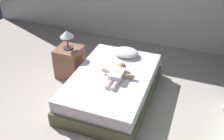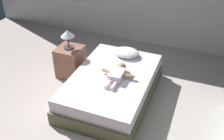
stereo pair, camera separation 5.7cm
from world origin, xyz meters
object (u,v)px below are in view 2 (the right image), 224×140
(toothbrush, at_px, (132,78))
(nightstand, at_px, (70,62))
(pillow, at_px, (126,52))
(baby, at_px, (118,74))
(bed, at_px, (112,86))
(lamp, at_px, (68,35))

(toothbrush, xyz_separation_m, nightstand, (-1.28, 0.31, -0.16))
(pillow, height_order, baby, baby)
(bed, bearing_deg, pillow, 88.72)
(pillow, xyz_separation_m, baby, (0.08, -0.68, -0.00))
(pillow, xyz_separation_m, lamp, (-0.97, -0.33, 0.32))
(pillow, bearing_deg, nightstand, -161.19)
(pillow, relative_size, nightstand, 0.79)
(bed, bearing_deg, toothbrush, 4.83)
(pillow, bearing_deg, toothbrush, -63.64)
(pillow, xyz_separation_m, nightstand, (-0.97, -0.33, -0.22))
(bed, xyz_separation_m, lamp, (-0.95, 0.33, 0.61))
(baby, bearing_deg, nightstand, 161.72)
(toothbrush, bearing_deg, pillow, 116.36)
(pillow, height_order, toothbrush, pillow)
(baby, bearing_deg, pillow, 97.06)
(bed, relative_size, nightstand, 3.33)
(toothbrush, relative_size, lamp, 0.47)
(bed, relative_size, toothbrush, 11.58)
(nightstand, xyz_separation_m, lamp, (0.00, 0.00, 0.54))
(nightstand, bearing_deg, pillow, 18.81)
(lamp, bearing_deg, nightstand, -90.00)
(toothbrush, relative_size, nightstand, 0.29)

